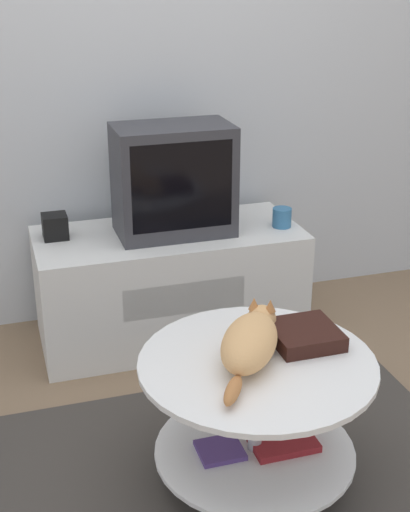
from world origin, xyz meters
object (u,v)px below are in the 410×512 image
object	(u,v)px
dvd_box	(304,335)
tv	(174,180)
cat	(251,341)
speaker	(55,226)

from	to	relation	value
dvd_box	tv	bearing A→B (deg)	99.28
dvd_box	cat	size ratio (longest dim) A/B	0.46
dvd_box	cat	distance (m)	0.21
tv	cat	bearing A→B (deg)	-92.10
tv	speaker	distance (m)	0.53
speaker	cat	world-z (taller)	speaker
tv	dvd_box	distance (m)	1.01
tv	cat	distance (m)	1.04
tv	speaker	bearing A→B (deg)	170.46
tv	dvd_box	size ratio (longest dim) A/B	2.36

